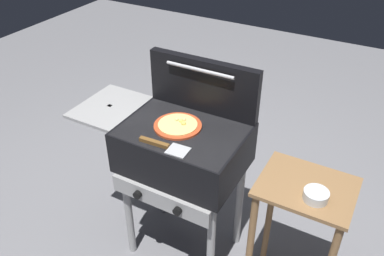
% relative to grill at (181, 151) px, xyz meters
% --- Properties ---
extents(ground_plane, '(8.00, 8.00, 0.00)m').
position_rel_grill_xyz_m(ground_plane, '(0.01, 0.00, -0.76)').
color(ground_plane, gray).
extents(grill, '(0.96, 0.53, 0.90)m').
position_rel_grill_xyz_m(grill, '(0.00, 0.00, 0.00)').
color(grill, black).
rests_on(grill, ground_plane).
extents(grill_lid_open, '(0.63, 0.08, 0.30)m').
position_rel_grill_xyz_m(grill_lid_open, '(0.01, 0.22, 0.30)').
color(grill_lid_open, black).
rests_on(grill_lid_open, grill).
extents(pizza_cheese, '(0.25, 0.25, 0.03)m').
position_rel_grill_xyz_m(pizza_cheese, '(-0.02, 0.01, 0.15)').
color(pizza_cheese, '#C64723').
rests_on(pizza_cheese, grill).
extents(spatula, '(0.26, 0.09, 0.02)m').
position_rel_grill_xyz_m(spatula, '(0.01, -0.18, 0.15)').
color(spatula, '#B7BABF').
rests_on(spatula, grill).
extents(prep_table, '(0.44, 0.36, 0.80)m').
position_rel_grill_xyz_m(prep_table, '(0.67, 0.00, -0.19)').
color(prep_table, olive).
rests_on(prep_table, ground_plane).
extents(topping_bowl_near, '(0.11, 0.11, 0.04)m').
position_rel_grill_xyz_m(topping_bowl_near, '(0.73, -0.07, 0.06)').
color(topping_bowl_near, silver).
rests_on(topping_bowl_near, prep_table).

